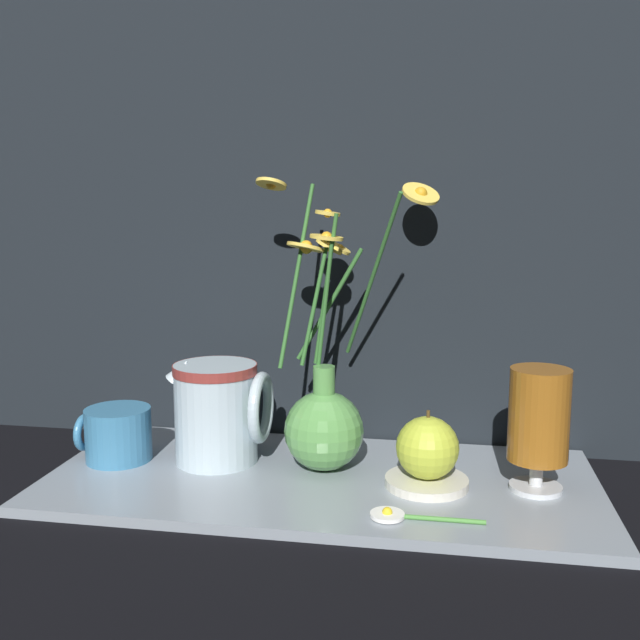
% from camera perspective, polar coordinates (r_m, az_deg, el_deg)
% --- Properties ---
extents(ground_plane, '(6.00, 6.00, 0.00)m').
position_cam_1_polar(ground_plane, '(0.88, 0.05, -13.10)').
color(ground_plane, black).
extents(shelf, '(0.65, 0.30, 0.01)m').
position_cam_1_polar(shelf, '(0.87, 0.05, -12.73)').
color(shelf, gray).
rests_on(shelf, ground_plane).
extents(backdrop_wall, '(1.15, 0.02, 1.10)m').
position_cam_1_polar(backdrop_wall, '(1.00, 1.78, 21.77)').
color(backdrop_wall, black).
rests_on(backdrop_wall, ground_plane).
extents(vase_with_flowers, '(0.23, 0.15, 0.35)m').
position_cam_1_polar(vase_with_flowers, '(0.87, 0.26, -7.43)').
color(vase_with_flowers, '#59994C').
rests_on(vase_with_flowers, shelf).
extents(yellow_mug, '(0.09, 0.08, 0.07)m').
position_cam_1_polar(yellow_mug, '(0.95, -15.95, -8.76)').
color(yellow_mug, teal).
rests_on(yellow_mug, shelf).
extents(ceramic_pitcher, '(0.13, 0.11, 0.14)m').
position_cam_1_polar(ceramic_pitcher, '(0.91, -8.12, -7.00)').
color(ceramic_pitcher, silver).
rests_on(ceramic_pitcher, shelf).
extents(tea_glass, '(0.07, 0.07, 0.14)m').
position_cam_1_polar(tea_glass, '(0.84, 17.10, -7.53)').
color(tea_glass, silver).
rests_on(tea_glass, shelf).
extents(saucer_plate, '(0.10, 0.10, 0.01)m').
position_cam_1_polar(saucer_plate, '(0.85, 8.52, -12.69)').
color(saucer_plate, silver).
rests_on(saucer_plate, shelf).
extents(orange_fruit, '(0.07, 0.07, 0.08)m').
position_cam_1_polar(orange_fruit, '(0.84, 8.59, -10.07)').
color(orange_fruit, '#B7C638').
rests_on(orange_fruit, saucer_plate).
extents(loose_daisy, '(0.12, 0.04, 0.01)m').
position_cam_1_polar(loose_daisy, '(0.77, 6.48, -15.28)').
color(loose_daisy, '#4C8E3D').
rests_on(loose_daisy, shelf).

